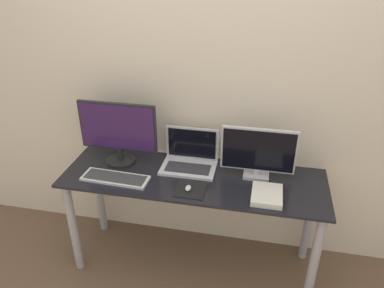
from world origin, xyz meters
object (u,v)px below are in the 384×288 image
(monitor_left, at_px, (118,132))
(keyboard, at_px, (115,178))
(monitor_right, at_px, (258,152))
(book, at_px, (267,195))
(laptop, at_px, (190,158))
(mouse, at_px, (189,188))

(monitor_left, distance_m, keyboard, 0.32)
(monitor_right, bearing_deg, keyboard, -166.18)
(book, bearing_deg, monitor_right, 109.03)
(monitor_left, height_order, monitor_right, monitor_left)
(keyboard, relative_size, book, 1.95)
(monitor_left, relative_size, laptop, 1.46)
(monitor_left, height_order, book, monitor_left)
(monitor_left, height_order, keyboard, monitor_left)
(monitor_left, relative_size, monitor_right, 1.13)
(laptop, height_order, mouse, laptop)
(monitor_right, height_order, mouse, monitor_right)
(monitor_right, distance_m, mouse, 0.50)
(monitor_right, distance_m, laptop, 0.47)
(monitor_left, xyz_separation_m, mouse, (0.54, -0.25, -0.22))
(monitor_left, bearing_deg, laptop, 5.68)
(monitor_right, relative_size, keyboard, 1.07)
(keyboard, height_order, mouse, mouse)
(monitor_right, xyz_separation_m, laptop, (-0.46, 0.05, -0.12))
(mouse, bearing_deg, laptop, 100.65)
(keyboard, bearing_deg, book, -0.02)
(laptop, bearing_deg, monitor_left, -174.32)
(mouse, xyz_separation_m, book, (0.48, 0.03, -0.00))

